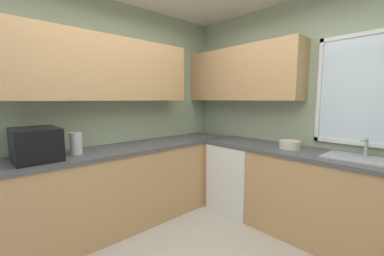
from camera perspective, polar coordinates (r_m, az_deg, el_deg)
room_shell at (r=2.16m, az=4.65°, el=14.62°), size 3.54×3.65×2.69m
counter_run_left at (r=2.93m, az=-17.97°, el=-13.51°), size 0.65×3.26×0.92m
counter_run_back at (r=2.91m, az=27.04°, el=-14.12°), size 2.63×0.65×0.92m
dishwasher at (r=3.31m, az=10.95°, el=-11.35°), size 0.60×0.60×0.87m
microwave at (r=2.58m, az=-33.28°, el=-3.22°), size 0.48×0.36×0.29m
kettle at (r=2.64m, az=-25.92°, el=-3.32°), size 0.11×0.11×0.22m
sink_assembly at (r=2.68m, az=35.40°, el=-5.93°), size 0.60×0.40×0.19m
bowl at (r=2.88m, az=22.32°, el=-3.69°), size 0.22×0.22×0.09m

